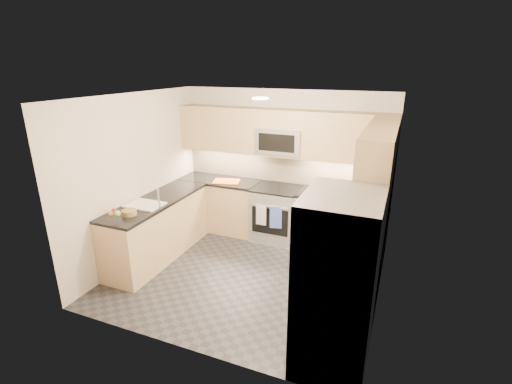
{
  "coord_description": "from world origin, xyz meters",
  "views": [
    {
      "loc": [
        1.89,
        -4.28,
        2.89
      ],
      "look_at": [
        0.0,
        0.35,
        1.15
      ],
      "focal_mm": 26.0,
      "sensor_mm": 36.0,
      "label": 1
    }
  ],
  "objects_px": {
    "utensil_bowl": "(380,198)",
    "microwave": "(280,141)",
    "cutting_board": "(226,181)",
    "refrigerator": "(337,283)",
    "gas_range": "(276,214)",
    "fruit_basket": "(129,213)"
  },
  "relations": [
    {
      "from": "utensil_bowl",
      "to": "microwave",
      "type": "bearing_deg",
      "value": 172.02
    },
    {
      "from": "utensil_bowl",
      "to": "cutting_board",
      "type": "distance_m",
      "value": 2.56
    },
    {
      "from": "microwave",
      "to": "refrigerator",
      "type": "relative_size",
      "value": 0.42
    },
    {
      "from": "utensil_bowl",
      "to": "refrigerator",
      "type": "bearing_deg",
      "value": -94.93
    },
    {
      "from": "refrigerator",
      "to": "utensil_bowl",
      "type": "relative_size",
      "value": 7.08
    },
    {
      "from": "utensil_bowl",
      "to": "cutting_board",
      "type": "height_order",
      "value": "utensil_bowl"
    },
    {
      "from": "gas_range",
      "to": "microwave",
      "type": "bearing_deg",
      "value": 90.0
    },
    {
      "from": "fruit_basket",
      "to": "cutting_board",
      "type": "bearing_deg",
      "value": 73.29
    },
    {
      "from": "refrigerator",
      "to": "cutting_board",
      "type": "bearing_deg",
      "value": 134.93
    },
    {
      "from": "microwave",
      "to": "utensil_bowl",
      "type": "xyz_separation_m",
      "value": [
        1.65,
        -0.23,
        -0.69
      ]
    },
    {
      "from": "gas_range",
      "to": "utensil_bowl",
      "type": "height_order",
      "value": "utensil_bowl"
    },
    {
      "from": "gas_range",
      "to": "microwave",
      "type": "height_order",
      "value": "microwave"
    },
    {
      "from": "microwave",
      "to": "fruit_basket",
      "type": "height_order",
      "value": "microwave"
    },
    {
      "from": "microwave",
      "to": "fruit_basket",
      "type": "bearing_deg",
      "value": -125.89
    },
    {
      "from": "gas_range",
      "to": "fruit_basket",
      "type": "xyz_separation_m",
      "value": [
        -1.46,
        -1.9,
        0.52
      ]
    },
    {
      "from": "microwave",
      "to": "utensil_bowl",
      "type": "relative_size",
      "value": 2.99
    },
    {
      "from": "gas_range",
      "to": "refrigerator",
      "type": "distance_m",
      "value": 2.86
    },
    {
      "from": "refrigerator",
      "to": "cutting_board",
      "type": "height_order",
      "value": "refrigerator"
    },
    {
      "from": "gas_range",
      "to": "fruit_basket",
      "type": "distance_m",
      "value": 2.45
    },
    {
      "from": "cutting_board",
      "to": "refrigerator",
      "type": "bearing_deg",
      "value": -45.07
    },
    {
      "from": "refrigerator",
      "to": "cutting_board",
      "type": "xyz_separation_m",
      "value": [
        -2.36,
        2.37,
        0.05
      ]
    },
    {
      "from": "cutting_board",
      "to": "utensil_bowl",
      "type": "bearing_deg",
      "value": -1.07
    }
  ]
}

